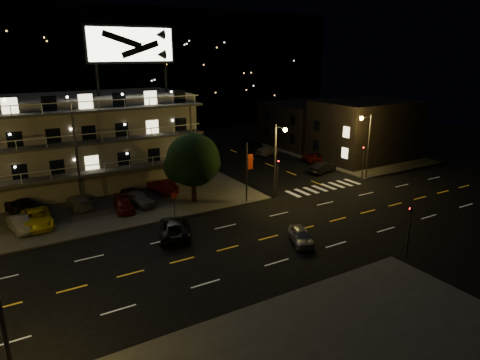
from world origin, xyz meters
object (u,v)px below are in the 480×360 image
road_car_west (175,227)px  lot_car_2 (37,218)px  road_car_east (301,236)px  side_car_0 (323,167)px  tree (193,161)px  lot_car_4 (138,199)px  lot_car_7 (80,201)px

road_car_west → lot_car_2: bearing=-17.7°
road_car_east → road_car_west: size_ratio=0.70×
side_car_0 → road_car_west: size_ratio=0.80×
tree → lot_car_2: size_ratio=1.38×
lot_car_4 → side_car_0: size_ratio=0.98×
road_car_east → lot_car_7: bearing=151.2°
lot_car_7 → side_car_0: (30.04, -2.42, -0.10)m
lot_car_2 → road_car_east: lot_car_2 is taller
side_car_0 → road_car_west: (-24.35, -8.57, 0.04)m
tree → road_car_east: bearing=-76.2°
lot_car_2 → lot_car_7: size_ratio=1.16×
lot_car_4 → tree: bearing=-35.4°
lot_car_2 → road_car_west: bearing=-39.2°
lot_car_7 → road_car_west: size_ratio=0.84×
lot_car_4 → side_car_0: 24.76m
lot_car_4 → lot_car_7: lot_car_4 is taller
tree → lot_car_4: size_ratio=1.72×
lot_car_4 → road_car_west: lot_car_4 is taller
tree → side_car_0: bearing=5.1°
side_car_0 → road_car_west: bearing=94.2°
tree → road_car_west: size_ratio=1.34×
lot_car_2 → side_car_0: bearing=0.6°
lot_car_4 → lot_car_7: bearing=138.5°
lot_car_2 → lot_car_7: bearing=34.1°
road_car_west → lot_car_7: bearing=-41.4°
tree → road_car_west: bearing=-126.1°
side_car_0 → road_car_east: size_ratio=1.15×
tree → lot_car_7: tree is taller
lot_car_4 → side_car_0: lot_car_4 is taller
lot_car_7 → side_car_0: 30.14m
tree → road_car_east: tree is taller
lot_car_4 → side_car_0: bearing=-17.4°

